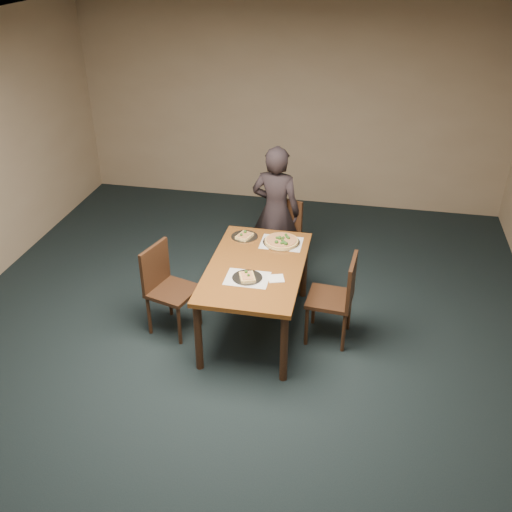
% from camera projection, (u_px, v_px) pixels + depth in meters
% --- Properties ---
extents(ground, '(8.00, 8.00, 0.00)m').
position_uv_depth(ground, '(222.00, 378.00, 5.17)').
color(ground, black).
rests_on(ground, ground).
extents(room_shell, '(8.00, 8.00, 8.00)m').
position_uv_depth(room_shell, '(215.00, 204.00, 4.29)').
color(room_shell, tan).
rests_on(room_shell, ground).
extents(dining_table, '(0.90, 1.50, 0.75)m').
position_uv_depth(dining_table, '(256.00, 273.00, 5.48)').
color(dining_table, '#5D3212').
rests_on(dining_table, ground).
extents(chair_far, '(0.52, 0.52, 0.91)m').
position_uv_depth(chair_far, '(280.00, 234.00, 6.49)').
color(chair_far, black).
rests_on(chair_far, ground).
extents(chair_left, '(0.52, 0.52, 0.91)m').
position_uv_depth(chair_left, '(166.00, 284.00, 5.58)').
color(chair_left, black).
rests_on(chair_left, ground).
extents(chair_right, '(0.45, 0.45, 0.91)m').
position_uv_depth(chair_right, '(338.00, 295.00, 5.42)').
color(chair_right, black).
rests_on(chair_right, ground).
extents(diner, '(0.61, 0.45, 1.54)m').
position_uv_depth(diner, '(276.00, 212.00, 6.41)').
color(diner, black).
rests_on(diner, ground).
extents(placemat_main, '(0.42, 0.32, 0.00)m').
position_uv_depth(placemat_main, '(281.00, 243.00, 5.82)').
color(placemat_main, white).
rests_on(placemat_main, dining_table).
extents(placemat_near, '(0.40, 0.30, 0.00)m').
position_uv_depth(placemat_near, '(247.00, 278.00, 5.23)').
color(placemat_near, white).
rests_on(placemat_near, dining_table).
extents(pizza_pan, '(0.38, 0.38, 0.07)m').
position_uv_depth(pizza_pan, '(282.00, 241.00, 5.80)').
color(pizza_pan, silver).
rests_on(pizza_pan, dining_table).
extents(slice_plate_near, '(0.28, 0.28, 0.06)m').
position_uv_depth(slice_plate_near, '(247.00, 277.00, 5.23)').
color(slice_plate_near, silver).
rests_on(slice_plate_near, dining_table).
extents(slice_plate_far, '(0.28, 0.28, 0.06)m').
position_uv_depth(slice_plate_far, '(244.00, 236.00, 5.92)').
color(slice_plate_far, silver).
rests_on(slice_plate_far, dining_table).
extents(napkin, '(0.17, 0.17, 0.01)m').
position_uv_depth(napkin, '(276.00, 278.00, 5.23)').
color(napkin, white).
rests_on(napkin, dining_table).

